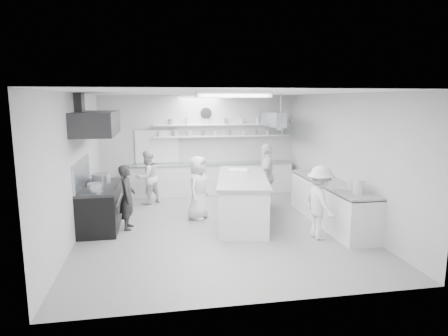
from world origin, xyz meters
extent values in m
cube|color=gray|center=(0.00, 0.00, -0.01)|extent=(6.00, 7.00, 0.02)
cube|color=white|center=(0.00, 0.00, 3.01)|extent=(6.00, 7.00, 0.02)
cube|color=silver|center=(0.00, 3.50, 1.50)|extent=(6.00, 0.04, 3.00)
cube|color=silver|center=(0.00, -3.50, 1.50)|extent=(6.00, 0.04, 3.00)
cube|color=silver|center=(-3.00, 0.00, 1.50)|extent=(0.04, 7.00, 3.00)
cube|color=silver|center=(3.00, 0.00, 1.50)|extent=(0.04, 7.00, 3.00)
cube|color=black|center=(-2.60, 0.40, 0.45)|extent=(0.80, 1.80, 0.90)
cube|color=#2D2D2F|center=(-2.60, 0.40, 2.35)|extent=(0.85, 2.00, 0.50)
cube|color=white|center=(0.30, 3.20, 0.46)|extent=(5.00, 0.60, 0.92)
cube|color=white|center=(0.70, 3.37, 1.75)|extent=(4.20, 0.26, 0.04)
cube|color=white|center=(0.70, 3.37, 2.10)|extent=(4.20, 0.26, 0.04)
cube|color=black|center=(-1.30, 3.48, 1.45)|extent=(1.30, 0.04, 1.00)
cylinder|color=white|center=(0.20, 3.46, 2.45)|extent=(0.32, 0.05, 0.32)
cube|color=white|center=(2.65, -0.20, 0.47)|extent=(0.74, 3.30, 0.94)
cube|color=#AAB1BA|center=(2.00, 2.40, 2.30)|extent=(0.30, 1.60, 0.40)
cube|color=white|center=(0.00, -1.80, 2.94)|extent=(1.30, 0.25, 0.10)
cube|color=white|center=(0.00, 1.80, 2.94)|extent=(1.30, 0.25, 0.10)
cube|color=white|center=(0.65, 0.32, 0.52)|extent=(1.56, 2.95, 1.03)
cylinder|color=#AAB1BA|center=(-2.60, 0.70, 1.05)|extent=(0.42, 0.42, 0.27)
imported|color=#2A2A2B|center=(-1.99, 0.18, 0.72)|extent=(0.37, 0.54, 1.45)
imported|color=silver|center=(-1.59, 2.28, 0.75)|extent=(0.92, 0.89, 1.49)
imported|color=silver|center=(-0.36, 0.68, 0.77)|extent=(0.79, 0.89, 1.53)
imported|color=silver|center=(1.52, 1.29, 0.87)|extent=(0.75, 1.10, 1.73)
imported|color=silver|center=(1.96, -1.14, 0.76)|extent=(0.66, 1.04, 1.53)
imported|color=#AAB1BA|center=(0.55, 0.89, 1.06)|extent=(0.32, 0.32, 0.07)
imported|color=white|center=(0.75, 0.00, 1.06)|extent=(0.23, 0.23, 0.06)
imported|color=white|center=(2.47, -0.92, 0.97)|extent=(0.24, 0.24, 0.05)
camera|label=1|loc=(-1.34, -8.45, 2.85)|focal=31.29mm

